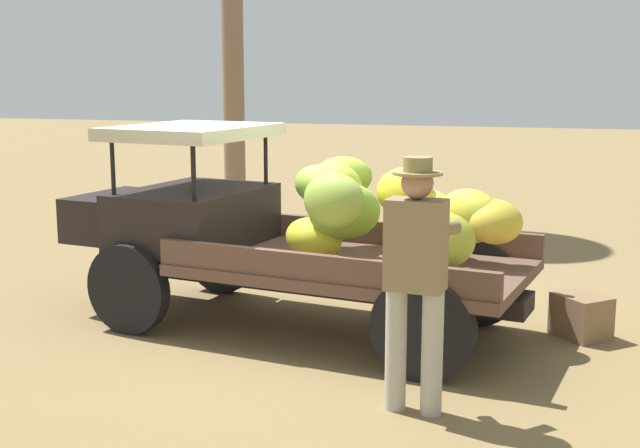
% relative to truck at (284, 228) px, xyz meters
% --- Properties ---
extents(ground_plane, '(60.00, 60.00, 0.00)m').
position_rel_truck_xyz_m(ground_plane, '(-0.16, -0.01, -0.93)').
color(ground_plane, olive).
extents(truck, '(4.61, 2.29, 1.85)m').
position_rel_truck_xyz_m(truck, '(0.00, 0.00, 0.00)').
color(truck, black).
rests_on(truck, ground).
extents(farmer, '(0.53, 0.47, 1.80)m').
position_rel_truck_xyz_m(farmer, '(-1.53, 1.68, 0.09)').
color(farmer, '#B0AC9D').
rests_on(farmer, ground).
extents(wooden_crate, '(0.58, 0.58, 0.39)m').
position_rel_truck_xyz_m(wooden_crate, '(-2.68, -0.41, -0.74)').
color(wooden_crate, '#836244').
rests_on(wooden_crate, ground).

